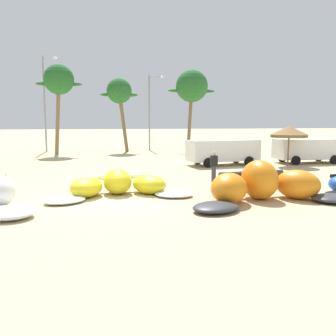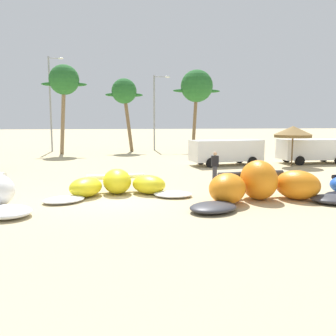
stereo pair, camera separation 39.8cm
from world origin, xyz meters
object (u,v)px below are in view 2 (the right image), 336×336
at_px(kite_left_of_center, 118,185).
at_px(lamppost_east_center, 156,108).
at_px(palm_center_left, 124,93).
at_px(palm_center_right, 197,87).
at_px(lamppost_west_center, 51,100).
at_px(parked_car_second, 225,150).
at_px(person_near_kites, 215,167).
at_px(kite_center, 263,186).
at_px(parked_van, 311,149).
at_px(beach_umbrella_middle, 293,132).
at_px(palm_left_of_gap, 64,81).

distance_m(kite_left_of_center, lamppost_east_center, 24.62).
relative_size(palm_center_left, palm_center_right, 0.88).
height_order(palm_center_left, palm_center_right, palm_center_right).
bearing_deg(palm_center_right, lamppost_west_center, 174.71).
height_order(parked_car_second, person_near_kites, parked_car_second).
distance_m(palm_center_left, lamppost_west_center, 7.73).
relative_size(kite_center, lamppost_west_center, 0.74).
bearing_deg(kite_left_of_center, palm_center_right, 68.83).
bearing_deg(parked_car_second, palm_center_left, 117.39).
distance_m(parked_van, parked_car_second, 6.88).
distance_m(kite_center, beach_umbrella_middle, 12.38).
distance_m(kite_left_of_center, palm_left_of_gap, 22.20).
distance_m(palm_center_left, palm_center_right, 7.72).
bearing_deg(parked_van, lamppost_east_center, 125.83).
relative_size(kite_center, palm_center_left, 0.96).
distance_m(parked_van, person_near_kites, 11.99).
xyz_separation_m(parked_van, parked_car_second, (-6.88, -0.15, -0.00)).
height_order(beach_umbrella_middle, lamppost_west_center, lamppost_west_center).
bearing_deg(palm_center_left, parked_van, -43.47).
relative_size(kite_left_of_center, parked_car_second, 1.19).
bearing_deg(parked_car_second, kite_left_of_center, -129.42).
bearing_deg(palm_left_of_gap, kite_center, -65.23).
bearing_deg(palm_center_left, kite_center, -79.19).
xyz_separation_m(kite_center, parked_van, (8.94, 11.80, 0.47)).
height_order(parked_van, lamppost_west_center, lamppost_west_center).
height_order(beach_umbrella_middle, palm_center_right, palm_center_right).
height_order(person_near_kites, palm_left_of_gap, palm_left_of_gap).
xyz_separation_m(parked_car_second, lamppost_west_center, (-14.37, 14.44, 4.35)).
xyz_separation_m(kite_left_of_center, parked_van, (14.71, 9.67, 0.67)).
relative_size(beach_umbrella_middle, palm_left_of_gap, 0.33).
height_order(parked_car_second, palm_center_right, palm_center_right).
bearing_deg(palm_center_right, palm_left_of_gap, -172.05).
bearing_deg(beach_umbrella_middle, kite_center, -122.68).
height_order(kite_left_of_center, palm_center_right, palm_center_right).
xyz_separation_m(beach_umbrella_middle, lamppost_west_center, (-18.91, 15.78, 2.97)).
xyz_separation_m(parked_van, palm_left_of_gap, (-19.46, 11.00, 5.91)).
bearing_deg(kite_left_of_center, kite_center, -20.25).
xyz_separation_m(palm_center_left, lamppost_west_center, (-7.58, 1.34, -0.72)).
xyz_separation_m(kite_center, palm_center_left, (-4.72, 24.75, 5.53)).
distance_m(kite_center, palm_center_right, 25.62).
bearing_deg(palm_center_left, palm_left_of_gap, -161.29).
distance_m(parked_van, lamppost_west_center, 25.97).
bearing_deg(beach_umbrella_middle, lamppost_west_center, 140.15).
relative_size(palm_center_left, lamppost_east_center, 0.94).
relative_size(beach_umbrella_middle, palm_center_left, 0.38).
xyz_separation_m(palm_left_of_gap, lamppost_west_center, (-1.79, 3.30, -1.56)).
bearing_deg(palm_center_left, palm_center_right, -0.58).
height_order(kite_left_of_center, person_near_kites, person_near_kites).
distance_m(kite_left_of_center, lamppost_west_center, 25.34).
relative_size(kite_left_of_center, lamppost_east_center, 0.79).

